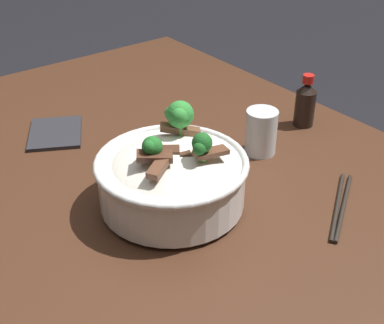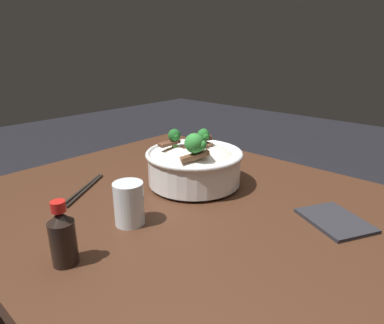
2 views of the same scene
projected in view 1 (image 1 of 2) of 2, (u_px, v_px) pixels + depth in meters
name	position (u px, v px, depth m)	size (l,w,h in m)	color
dining_table	(167.00, 219.00, 1.14)	(1.20, 0.86, 0.80)	#472819
rice_bowl	(172.00, 175.00, 0.88)	(0.26, 0.26, 0.16)	white
drinking_glass	(261.00, 135.00, 1.05)	(0.06, 0.06, 0.09)	white
chopsticks_pair	(340.00, 206.00, 0.90)	(0.12, 0.18, 0.01)	#28231E
soy_sauce_bottle	(305.00, 103.00, 1.14)	(0.04, 0.04, 0.12)	black
folded_napkin	(55.00, 133.00, 1.13)	(0.14, 0.11, 0.01)	#28282D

